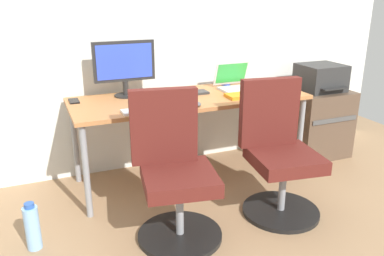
# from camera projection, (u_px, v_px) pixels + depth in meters

# --- Properties ---
(ground_plane) EXTENTS (5.28, 5.28, 0.00)m
(ground_plane) POSITION_uv_depth(u_px,v_px,m) (190.00, 177.00, 3.37)
(ground_plane) COLOR #9E7A56
(back_wall) EXTENTS (4.40, 0.04, 2.60)m
(back_wall) POSITION_uv_depth(u_px,v_px,m) (170.00, 16.00, 3.32)
(back_wall) COLOR silver
(back_wall) RESTS_ON ground
(desk) EXTENTS (1.85, 0.69, 0.71)m
(desk) POSITION_uv_depth(u_px,v_px,m) (190.00, 104.00, 3.16)
(desk) COLOR #B77542
(desk) RESTS_ON ground
(office_chair_left) EXTENTS (0.54, 0.54, 0.94)m
(office_chair_left) POSITION_uv_depth(u_px,v_px,m) (174.00, 174.00, 2.47)
(office_chair_left) COLOR black
(office_chair_left) RESTS_ON ground
(office_chair_right) EXTENTS (0.54, 0.54, 0.94)m
(office_chair_right) POSITION_uv_depth(u_px,v_px,m) (278.00, 155.00, 2.75)
(office_chair_right) COLOR black
(office_chair_right) RESTS_ON ground
(side_cabinet) EXTENTS (0.54, 0.49, 0.62)m
(side_cabinet) POSITION_uv_depth(u_px,v_px,m) (316.00, 122.00, 3.79)
(side_cabinet) COLOR brown
(side_cabinet) RESTS_ON ground
(printer) EXTENTS (0.38, 0.40, 0.24)m
(printer) POSITION_uv_depth(u_px,v_px,m) (321.00, 78.00, 3.65)
(printer) COLOR #2D2D2D
(printer) RESTS_ON side_cabinet
(water_bottle_on_floor) EXTENTS (0.09, 0.09, 0.31)m
(water_bottle_on_floor) POSITION_uv_depth(u_px,v_px,m) (32.00, 227.00, 2.41)
(water_bottle_on_floor) COLOR #8CBFF2
(water_bottle_on_floor) RESTS_ON ground
(desktop_monitor) EXTENTS (0.48, 0.18, 0.43)m
(desktop_monitor) POSITION_uv_depth(u_px,v_px,m) (124.00, 65.00, 3.07)
(desktop_monitor) COLOR #262626
(desktop_monitor) RESTS_ON desk
(open_laptop) EXTENTS (0.31, 0.29, 0.22)m
(open_laptop) POSITION_uv_depth(u_px,v_px,m) (236.00, 82.00, 3.38)
(open_laptop) COLOR silver
(open_laptop) RESTS_ON desk
(keyboard_by_monitor) EXTENTS (0.34, 0.12, 0.02)m
(keyboard_by_monitor) POSITION_uv_depth(u_px,v_px,m) (146.00, 110.00, 2.75)
(keyboard_by_monitor) COLOR silver
(keyboard_by_monitor) RESTS_ON desk
(keyboard_by_laptop) EXTENTS (0.34, 0.12, 0.02)m
(keyboard_by_laptop) POSITION_uv_depth(u_px,v_px,m) (187.00, 93.00, 3.20)
(keyboard_by_laptop) COLOR #2D2D2D
(keyboard_by_laptop) RESTS_ON desk
(mouse_by_monitor) EXTENTS (0.06, 0.10, 0.03)m
(mouse_by_monitor) POSITION_uv_depth(u_px,v_px,m) (273.00, 95.00, 3.11)
(mouse_by_monitor) COLOR silver
(mouse_by_monitor) RESTS_ON desk
(mouse_by_laptop) EXTENTS (0.06, 0.10, 0.03)m
(mouse_by_laptop) POSITION_uv_depth(u_px,v_px,m) (197.00, 104.00, 2.88)
(mouse_by_laptop) COLOR #515156
(mouse_by_laptop) RESTS_ON desk
(coffee_mug) EXTENTS (0.08, 0.08, 0.09)m
(coffee_mug) POSITION_uv_depth(u_px,v_px,m) (226.00, 80.00, 3.51)
(coffee_mug) COLOR blue
(coffee_mug) RESTS_ON desk
(pen_cup) EXTENTS (0.07, 0.07, 0.10)m
(pen_cup) POSITION_uv_depth(u_px,v_px,m) (161.00, 97.00, 2.91)
(pen_cup) COLOR slate
(pen_cup) RESTS_ON desk
(phone_near_laptop) EXTENTS (0.07, 0.14, 0.01)m
(phone_near_laptop) POSITION_uv_depth(u_px,v_px,m) (74.00, 101.00, 3.00)
(phone_near_laptop) COLOR black
(phone_near_laptop) RESTS_ON desk
(notebook) EXTENTS (0.21, 0.15, 0.03)m
(notebook) POSITION_uv_depth(u_px,v_px,m) (240.00, 96.00, 3.11)
(notebook) COLOR orange
(notebook) RESTS_ON desk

